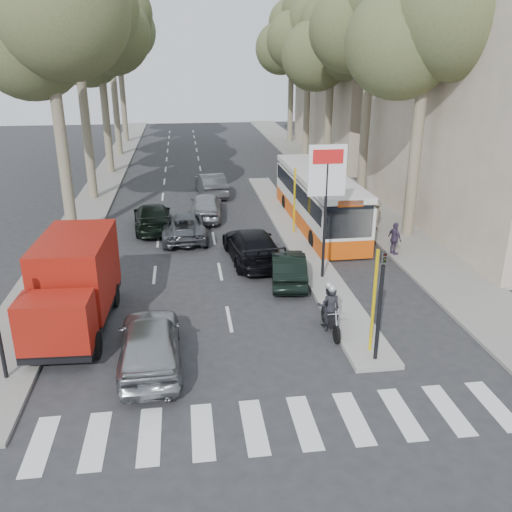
% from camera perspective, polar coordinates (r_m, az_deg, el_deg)
% --- Properties ---
extents(ground, '(120.00, 120.00, 0.00)m').
position_cam_1_polar(ground, '(17.75, 0.67, -9.38)').
color(ground, '#28282B').
rests_on(ground, ground).
extents(sidewalk_right, '(3.20, 70.00, 0.12)m').
position_cam_1_polar(sidewalk_right, '(42.57, 7.34, 8.49)').
color(sidewalk_right, gray).
rests_on(sidewalk_right, ground).
extents(median_left, '(2.40, 64.00, 0.12)m').
position_cam_1_polar(median_left, '(44.46, -15.13, 8.47)').
color(median_left, gray).
rests_on(median_left, ground).
extents(traffic_island, '(1.50, 26.00, 0.16)m').
position_cam_1_polar(traffic_island, '(28.18, 3.97, 2.38)').
color(traffic_island, gray).
rests_on(traffic_island, ground).
extents(building_far, '(11.00, 20.00, 16.00)m').
position_cam_1_polar(building_far, '(52.32, 12.87, 19.17)').
color(building_far, '#B7A88E').
rests_on(building_far, ground).
extents(billboard, '(1.50, 12.10, 5.60)m').
position_cam_1_polar(billboard, '(21.57, 7.39, 6.58)').
color(billboard, yellow).
rests_on(billboard, ground).
extents(traffic_light_island, '(0.16, 0.41, 3.60)m').
position_cam_1_polar(traffic_light_island, '(16.09, 13.05, -3.33)').
color(traffic_light_island, black).
rests_on(traffic_light_island, ground).
extents(tree_l_a, '(7.40, 7.20, 14.10)m').
position_cam_1_polar(tree_l_a, '(27.93, -20.93, 22.48)').
color(tree_l_a, '#6B604C').
rests_on(tree_l_a, ground).
extents(tree_l_b, '(7.40, 7.20, 14.88)m').
position_cam_1_polar(tree_l_b, '(35.84, -18.38, 23.18)').
color(tree_l_b, '#6B604C').
rests_on(tree_l_b, ground).
extents(tree_l_c, '(7.40, 7.20, 13.71)m').
position_cam_1_polar(tree_l_c, '(43.68, -16.08, 21.40)').
color(tree_l_c, '#6B604C').
rests_on(tree_l_c, ground).
extents(tree_l_d, '(7.40, 7.20, 15.66)m').
position_cam_1_polar(tree_l_d, '(51.70, -15.17, 23.16)').
color(tree_l_d, '#6B604C').
rests_on(tree_l_d, ground).
extents(tree_l_e, '(7.40, 7.20, 14.49)m').
position_cam_1_polar(tree_l_e, '(59.62, -14.23, 21.82)').
color(tree_l_e, '#6B604C').
rests_on(tree_l_e, ground).
extents(tree_r_a, '(7.40, 7.20, 14.10)m').
position_cam_1_polar(tree_r_a, '(27.80, 17.94, 22.82)').
color(tree_r_a, '#6B604C').
rests_on(tree_r_a, ground).
extents(tree_r_b, '(7.40, 7.20, 15.27)m').
position_cam_1_polar(tree_r_b, '(35.33, 12.41, 24.31)').
color(tree_r_b, '#6B604C').
rests_on(tree_r_b, ground).
extents(tree_r_c, '(7.40, 7.20, 13.32)m').
position_cam_1_polar(tree_r_c, '(42.84, 8.15, 21.52)').
color(tree_r_c, '#6B604C').
rests_on(tree_r_c, ground).
extents(tree_r_d, '(7.40, 7.20, 14.88)m').
position_cam_1_polar(tree_r_d, '(50.66, 5.76, 23.00)').
color(tree_r_d, '#6B604C').
rests_on(tree_r_d, ground).
extents(tree_r_e, '(7.40, 7.20, 14.10)m').
position_cam_1_polar(tree_r_e, '(58.48, 3.92, 22.04)').
color(tree_r_e, '#6B604C').
rests_on(tree_r_e, ground).
extents(silver_hatchback, '(2.00, 4.65, 1.56)m').
position_cam_1_polar(silver_hatchback, '(16.63, -11.11, -8.92)').
color(silver_hatchback, '#989BA0').
rests_on(silver_hatchback, ground).
extents(dark_hatchback, '(1.87, 4.01, 1.27)m').
position_cam_1_polar(dark_hatchback, '(22.19, 3.41, -1.21)').
color(dark_hatchback, black).
rests_on(dark_hatchback, ground).
extents(queue_car_a, '(2.46, 4.91, 1.34)m').
position_cam_1_polar(queue_car_a, '(27.76, -7.69, 3.23)').
color(queue_car_a, '#4B4E53').
rests_on(queue_car_a, ground).
extents(queue_car_b, '(2.53, 5.28, 1.48)m').
position_cam_1_polar(queue_car_b, '(24.36, -0.43, 1.11)').
color(queue_car_b, black).
rests_on(queue_car_b, ground).
extents(queue_car_c, '(2.15, 4.53, 1.50)m').
position_cam_1_polar(queue_car_c, '(30.92, -5.30, 5.29)').
color(queue_car_c, '#95979C').
rests_on(queue_car_c, ground).
extents(queue_car_d, '(2.07, 4.66, 1.49)m').
position_cam_1_polar(queue_car_d, '(36.08, -4.74, 7.52)').
color(queue_car_d, '#4C4E54').
rests_on(queue_car_d, ground).
extents(queue_car_e, '(2.35, 4.95, 1.39)m').
position_cam_1_polar(queue_car_e, '(29.35, -10.81, 4.06)').
color(queue_car_e, black).
rests_on(queue_car_e, ground).
extents(red_truck, '(2.46, 5.87, 3.08)m').
position_cam_1_polar(red_truck, '(19.15, -18.62, -2.75)').
color(red_truck, black).
rests_on(red_truck, ground).
extents(city_bus, '(2.55, 11.20, 2.95)m').
position_cam_1_polar(city_bus, '(29.51, 6.53, 6.11)').
color(city_bus, '#D34A0B').
rests_on(city_bus, ground).
extents(motorcycle, '(0.74, 2.05, 1.74)m').
position_cam_1_polar(motorcycle, '(18.51, 7.72, -5.47)').
color(motorcycle, black).
rests_on(motorcycle, ground).
extents(pedestrian_near, '(0.67, 0.98, 1.52)m').
position_cam_1_polar(pedestrian_near, '(25.64, 14.39, 1.78)').
color(pedestrian_near, '#423651').
rests_on(pedestrian_near, sidewalk_right).
extents(pedestrian_far, '(1.05, 0.99, 1.55)m').
position_cam_1_polar(pedestrian_far, '(29.21, 12.48, 4.26)').
color(pedestrian_far, '#706454').
rests_on(pedestrian_far, sidewalk_right).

